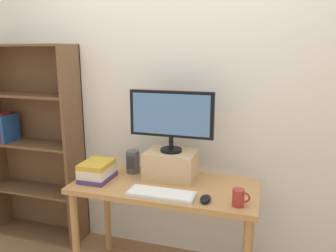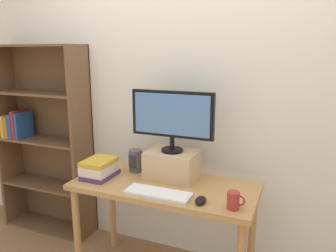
{
  "view_description": "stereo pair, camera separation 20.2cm",
  "coord_description": "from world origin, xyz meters",
  "px_view_note": "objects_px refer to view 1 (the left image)",
  "views": [
    {
      "loc": [
        0.63,
        -1.98,
        1.63
      ],
      "look_at": [
        0.01,
        0.05,
        1.14
      ],
      "focal_mm": 35.0,
      "sensor_mm": 36.0,
      "label": 1
    },
    {
      "loc": [
        0.82,
        -1.91,
        1.63
      ],
      "look_at": [
        0.01,
        0.05,
        1.14
      ],
      "focal_mm": 35.0,
      "sensor_mm": 36.0,
      "label": 2
    }
  ],
  "objects_px": {
    "computer_monitor": "(171,116)",
    "book_stack": "(97,171)",
    "coffee_mug": "(239,198)",
    "riser_box": "(171,165)",
    "keyboard": "(161,194)",
    "desk_speaker": "(133,162)",
    "computer_mouse": "(205,199)",
    "bookshelf_unit": "(31,142)",
    "desk": "(165,198)"
  },
  "relations": [
    {
      "from": "book_stack",
      "to": "coffee_mug",
      "type": "distance_m",
      "value": 0.99
    },
    {
      "from": "keyboard",
      "to": "computer_mouse",
      "type": "distance_m",
      "value": 0.28
    },
    {
      "from": "computer_monitor",
      "to": "keyboard",
      "type": "bearing_deg",
      "value": -84.78
    },
    {
      "from": "coffee_mug",
      "to": "desk_speaker",
      "type": "height_order",
      "value": "desk_speaker"
    },
    {
      "from": "book_stack",
      "to": "coffee_mug",
      "type": "bearing_deg",
      "value": -6.84
    },
    {
      "from": "keyboard",
      "to": "desk_speaker",
      "type": "bearing_deg",
      "value": 135.59
    },
    {
      "from": "riser_box",
      "to": "keyboard",
      "type": "bearing_deg",
      "value": -84.81
    },
    {
      "from": "book_stack",
      "to": "computer_monitor",
      "type": "bearing_deg",
      "value": 20.81
    },
    {
      "from": "desk",
      "to": "riser_box",
      "type": "xyz_separation_m",
      "value": [
        0.01,
        0.12,
        0.2
      ]
    },
    {
      "from": "coffee_mug",
      "to": "desk_speaker",
      "type": "bearing_deg",
      "value": 158.37
    },
    {
      "from": "computer_mouse",
      "to": "book_stack",
      "type": "xyz_separation_m",
      "value": [
        -0.79,
        0.12,
        0.05
      ]
    },
    {
      "from": "riser_box",
      "to": "desk",
      "type": "bearing_deg",
      "value": -93.01
    },
    {
      "from": "computer_monitor",
      "to": "coffee_mug",
      "type": "relative_size",
      "value": 5.66
    },
    {
      "from": "desk",
      "to": "bookshelf_unit",
      "type": "distance_m",
      "value": 1.36
    },
    {
      "from": "bookshelf_unit",
      "to": "coffee_mug",
      "type": "height_order",
      "value": "bookshelf_unit"
    },
    {
      "from": "desk",
      "to": "riser_box",
      "type": "bearing_deg",
      "value": 86.99
    },
    {
      "from": "riser_box",
      "to": "computer_mouse",
      "type": "distance_m",
      "value": 0.44
    },
    {
      "from": "desk",
      "to": "book_stack",
      "type": "height_order",
      "value": "book_stack"
    },
    {
      "from": "bookshelf_unit",
      "to": "riser_box",
      "type": "bearing_deg",
      "value": -7.38
    },
    {
      "from": "bookshelf_unit",
      "to": "computer_monitor",
      "type": "distance_m",
      "value": 1.38
    },
    {
      "from": "bookshelf_unit",
      "to": "computer_monitor",
      "type": "xyz_separation_m",
      "value": [
        1.32,
        -0.17,
        0.34
      ]
    },
    {
      "from": "riser_box",
      "to": "coffee_mug",
      "type": "xyz_separation_m",
      "value": [
        0.5,
        -0.3,
        -0.05
      ]
    },
    {
      "from": "desk",
      "to": "bookshelf_unit",
      "type": "height_order",
      "value": "bookshelf_unit"
    },
    {
      "from": "computer_monitor",
      "to": "book_stack",
      "type": "height_order",
      "value": "computer_monitor"
    },
    {
      "from": "computer_mouse",
      "to": "coffee_mug",
      "type": "distance_m",
      "value": 0.2
    },
    {
      "from": "bookshelf_unit",
      "to": "computer_monitor",
      "type": "relative_size",
      "value": 2.85
    },
    {
      "from": "computer_monitor",
      "to": "computer_mouse",
      "type": "height_order",
      "value": "computer_monitor"
    },
    {
      "from": "computer_mouse",
      "to": "desk_speaker",
      "type": "bearing_deg",
      "value": 152.09
    },
    {
      "from": "keyboard",
      "to": "coffee_mug",
      "type": "bearing_deg",
      "value": 0.34
    },
    {
      "from": "bookshelf_unit",
      "to": "keyboard",
      "type": "relative_size",
      "value": 3.97
    },
    {
      "from": "desk",
      "to": "bookshelf_unit",
      "type": "xyz_separation_m",
      "value": [
        -1.32,
        0.29,
        0.21
      ]
    },
    {
      "from": "keyboard",
      "to": "book_stack",
      "type": "bearing_deg",
      "value": 166.71
    },
    {
      "from": "keyboard",
      "to": "coffee_mug",
      "type": "distance_m",
      "value": 0.47
    },
    {
      "from": "computer_mouse",
      "to": "keyboard",
      "type": "bearing_deg",
      "value": 179.82
    },
    {
      "from": "desk",
      "to": "coffee_mug",
      "type": "height_order",
      "value": "coffee_mug"
    },
    {
      "from": "bookshelf_unit",
      "to": "computer_monitor",
      "type": "bearing_deg",
      "value": -7.44
    },
    {
      "from": "keyboard",
      "to": "bookshelf_unit",
      "type": "bearing_deg",
      "value": 160.5
    },
    {
      "from": "riser_box",
      "to": "computer_monitor",
      "type": "relative_size",
      "value": 0.59
    },
    {
      "from": "riser_box",
      "to": "desk_speaker",
      "type": "bearing_deg",
      "value": 177.57
    },
    {
      "from": "keyboard",
      "to": "desk_speaker",
      "type": "relative_size",
      "value": 2.54
    },
    {
      "from": "desk",
      "to": "computer_mouse",
      "type": "distance_m",
      "value": 0.38
    },
    {
      "from": "desk_speaker",
      "to": "book_stack",
      "type": "bearing_deg",
      "value": -133.2
    },
    {
      "from": "keyboard",
      "to": "computer_mouse",
      "type": "height_order",
      "value": "computer_mouse"
    },
    {
      "from": "computer_monitor",
      "to": "coffee_mug",
      "type": "bearing_deg",
      "value": -31.15
    },
    {
      "from": "bookshelf_unit",
      "to": "desk_speaker",
      "type": "xyz_separation_m",
      "value": [
        1.02,
        -0.16,
        -0.02
      ]
    },
    {
      "from": "desk_speaker",
      "to": "computer_monitor",
      "type": "bearing_deg",
      "value": -2.73
    },
    {
      "from": "coffee_mug",
      "to": "book_stack",
      "type": "bearing_deg",
      "value": 173.16
    },
    {
      "from": "book_stack",
      "to": "coffee_mug",
      "type": "relative_size",
      "value": 2.42
    },
    {
      "from": "desk",
      "to": "book_stack",
      "type": "bearing_deg",
      "value": -172.58
    },
    {
      "from": "desk",
      "to": "coffee_mug",
      "type": "xyz_separation_m",
      "value": [
        0.51,
        -0.18,
        0.15
      ]
    }
  ]
}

